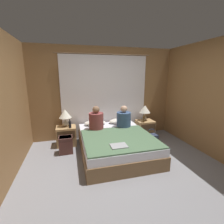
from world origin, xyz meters
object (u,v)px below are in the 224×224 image
Objects in this scene: nightstand_left at (66,136)px; handbag_on_floor at (151,138)px; bed at (115,143)px; laptop_on_bed at (119,146)px; nightstand_right at (145,129)px; person_right_in_bed at (124,119)px; lamp_left at (65,115)px; pillow_right at (119,121)px; beer_bottle_on_right_stand at (144,119)px; beer_bottle_on_left_stand at (70,125)px; backpack_on_floor at (66,144)px; pillow_left at (95,123)px; lamp_right at (145,110)px; person_left_in_bed at (96,120)px.

nightstand_left reaches higher than handbag_on_floor.
laptop_on_bed is at bearing -100.93° from bed.
nightstand_left is at bearing 180.00° from nightstand_right.
person_right_in_bed is at bearing -159.32° from nightstand_right.
lamp_left reaches higher than bed.
pillow_right is at bearing 67.09° from bed.
bed is 1.31m from nightstand_left.
laptop_on_bed is at bearing -130.93° from beer_bottle_on_right_stand.
lamp_left reaches higher than nightstand_right.
laptop_on_bed is at bearing -56.73° from lamp_left.
bed is at bearing -30.87° from beer_bottle_on_left_stand.
bed reaches higher than backpack_on_floor.
beer_bottle_on_left_stand is (0.10, -0.18, -0.21)m from lamp_left.
pillow_right is at bearing 90.66° from person_right_in_bed.
nightstand_right is (2.19, 0.00, 0.00)m from nightstand_left.
beer_bottle_on_right_stand is at bearing 31.18° from bed.
nightstand_right is 0.84× the size of pillow_left.
person_right_in_bed reaches higher than nightstand_right.
lamp_right reaches higher than backpack_on_floor.
lamp_left is at bearing -177.61° from pillow_left.
beer_bottle_on_right_stand reaches higher than bed.
person_right_in_bed is (-0.75, -0.34, -0.11)m from lamp_right.
lamp_left is 1.90× the size of beer_bottle_on_right_stand.
backpack_on_floor is at bearing -170.94° from beer_bottle_on_right_stand.
handbag_on_floor is (0.74, -0.11, -0.55)m from person_right_in_bed.
pillow_right reaches higher than nightstand_left.
laptop_on_bed is (-1.23, -1.40, 0.24)m from nightstand_right.
beer_bottle_on_left_stand reaches higher than nightstand_left.
lamp_left is (-1.09, 0.77, 0.56)m from bed.
lamp_left is 1.93× the size of beer_bottle_on_left_stand.
nightstand_left is 0.80m from pillow_left.
bed is 8.97× the size of beer_bottle_on_left_stand.
person_left_in_bed is 1.48× the size of backpack_on_floor.
nightstand_right reaches higher than bed.
pillow_right is 0.82m from person_left_in_bed.
lamp_left and lamp_right have the same top height.
person_left_in_bed is 0.88m from backpack_on_floor.
pillow_right is (0.34, 0.80, 0.28)m from bed.
pillow_right is at bearing 9.06° from beer_bottle_on_left_stand.
bed is 0.71m from person_right_in_bed.
person_left_in_bed is at bearing 130.17° from bed.
nightstand_right is 1.57× the size of laptop_on_bed.
nightstand_right is 2.12× the size of beer_bottle_on_right_stand.
pillow_right is 0.68m from beer_bottle_on_right_stand.
beer_bottle_on_left_stand is 0.99× the size of beer_bottle_on_right_stand.
lamp_right is 0.30m from beer_bottle_on_right_stand.
pillow_left is 0.80m from person_right_in_bed.
lamp_left is at bearing 178.48° from nightstand_right.
beer_bottle_on_left_stand reaches higher than laptop_on_bed.
lamp_right reaches higher than beer_bottle_on_right_stand.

